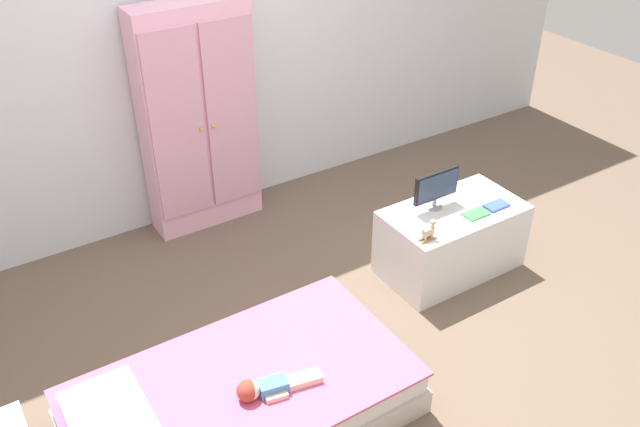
{
  "coord_description": "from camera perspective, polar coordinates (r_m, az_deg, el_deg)",
  "views": [
    {
      "loc": [
        -1.52,
        -2.28,
        2.56
      ],
      "look_at": [
        0.14,
        0.32,
        0.56
      ],
      "focal_mm": 38.05,
      "sensor_mm": 36.0,
      "label": 1
    }
  ],
  "objects": [
    {
      "name": "bed",
      "position": [
        3.27,
        -6.46,
        -15.45
      ],
      "size": [
        1.55,
        0.86,
        0.26
      ],
      "color": "beige",
      "rests_on": "ground_plane"
    },
    {
      "name": "tv_stand",
      "position": [
        4.15,
        10.95,
        -2.12
      ],
      "size": [
        0.83,
        0.47,
        0.43
      ],
      "primitive_type": "cube",
      "color": "white",
      "rests_on": "ground_plane"
    },
    {
      "name": "book_blue",
      "position": [
        4.11,
        14.58,
        0.68
      ],
      "size": [
        0.15,
        0.09,
        0.02
      ],
      "primitive_type": "cube",
      "color": "blue",
      "rests_on": "tv_stand"
    },
    {
      "name": "tv_monitor",
      "position": [
        3.96,
        9.76,
        2.2
      ],
      "size": [
        0.31,
        0.1,
        0.24
      ],
      "color": "#99999E",
      "rests_on": "tv_stand"
    },
    {
      "name": "ground_plane",
      "position": [
        3.76,
        0.88,
        -10.18
      ],
      "size": [
        10.0,
        10.0,
        0.02
      ],
      "primitive_type": "cube",
      "color": "brown"
    },
    {
      "name": "rocking_horse_toy",
      "position": [
        3.72,
        9.19,
        -1.43
      ],
      "size": [
        0.1,
        0.04,
        0.12
      ],
      "color": "#8E6642",
      "rests_on": "tv_stand"
    },
    {
      "name": "doll",
      "position": [
        3.08,
        -4.77,
        -14.4
      ],
      "size": [
        0.39,
        0.15,
        0.1
      ],
      "color": "#4C84C6",
      "rests_on": "bed"
    },
    {
      "name": "back_wall",
      "position": [
        4.32,
        -10.96,
        16.16
      ],
      "size": [
        6.4,
        0.05,
        2.7
      ],
      "primitive_type": "cube",
      "color": "silver",
      "rests_on": "ground_plane"
    },
    {
      "name": "book_green",
      "position": [
        4.01,
        12.93,
        -0.0
      ],
      "size": [
        0.15,
        0.09,
        0.01
      ],
      "primitive_type": "cube",
      "color": "#429E51",
      "rests_on": "tv_stand"
    },
    {
      "name": "wardrobe",
      "position": [
        4.36,
        -10.19,
        7.79
      ],
      "size": [
        0.72,
        0.27,
        1.48
      ],
      "color": "#EFADCC",
      "rests_on": "ground_plane"
    }
  ]
}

